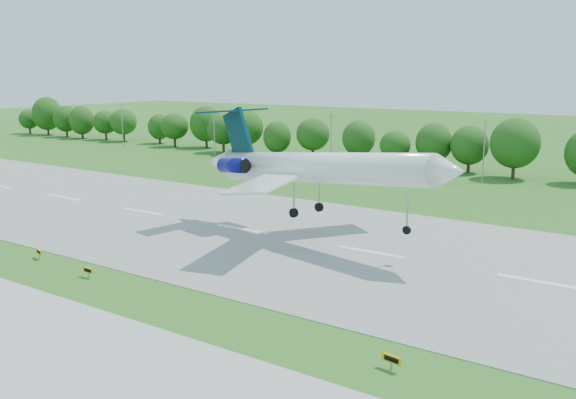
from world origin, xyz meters
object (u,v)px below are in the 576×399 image
(airliner, at_px, (308,166))
(taxi_sign_left, at_px, (39,252))
(service_vehicle_b, at_px, (245,155))
(service_vehicle_a, at_px, (267,157))

(airliner, height_order, taxi_sign_left, airliner)
(taxi_sign_left, bearing_deg, service_vehicle_b, 130.95)
(airliner, relative_size, service_vehicle_a, 11.19)
(service_vehicle_b, bearing_deg, taxi_sign_left, -151.58)
(airliner, height_order, service_vehicle_b, airliner)
(airliner, xyz_separation_m, service_vehicle_a, (-50.88, 59.47, -9.21))
(service_vehicle_a, bearing_deg, airliner, -150.47)
(service_vehicle_a, height_order, service_vehicle_b, service_vehicle_a)
(airliner, distance_m, service_vehicle_b, 83.60)
(airliner, bearing_deg, taxi_sign_left, -121.02)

